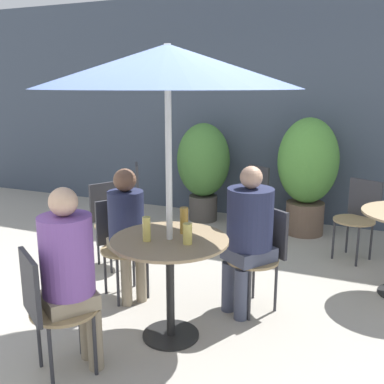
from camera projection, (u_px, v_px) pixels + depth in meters
ground_plane at (150, 341)px, 3.25m from camera, size 20.00×20.00×0.00m
storefront_wall at (270, 109)px, 5.95m from camera, size 10.00×0.06×3.00m
cafe_table_near at (170, 261)px, 3.18m from camera, size 0.83×0.83×0.75m
bistro_chair_0 at (261, 249)px, 3.65m from camera, size 0.48×0.48×0.84m
bistro_chair_1 at (121, 238)px, 3.90m from camera, size 0.48×0.48×0.84m
bistro_chair_2 at (49, 303)px, 2.75m from camera, size 0.48×0.48×0.84m
bistro_chair_3 at (252, 193)px, 5.54m from camera, size 0.47×0.48×0.84m
bistro_chair_4 at (130, 190)px, 5.72m from camera, size 0.48×0.47×0.84m
bistro_chair_5 at (359, 212)px, 4.72m from camera, size 0.46×0.48×0.84m
bistro_chair_6 at (111, 216)px, 4.57m from camera, size 0.48×0.47×0.84m
seated_person_0 at (248, 228)px, 3.53m from camera, size 0.45×0.46×1.20m
seated_person_1 at (127, 223)px, 3.74m from camera, size 0.38×0.37×1.14m
seated_person_2 at (70, 265)px, 2.77m from camera, size 0.40×0.41×1.21m
beer_glass_0 at (147, 229)px, 3.08m from camera, size 0.06×0.06×0.17m
beer_glass_1 at (188, 234)px, 3.03m from camera, size 0.06×0.06×0.14m
beer_glass_2 at (184, 220)px, 3.24m from camera, size 0.06×0.06×0.19m
potted_plant_0 at (203, 165)px, 6.00m from camera, size 0.71×0.71×1.32m
potted_plant_1 at (308, 169)px, 5.42m from camera, size 0.73×0.73×1.43m
umbrella at (168, 67)px, 2.87m from camera, size 1.74×1.74×2.06m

